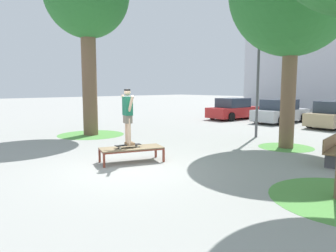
# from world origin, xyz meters

# --- Properties ---
(ground_plane) EXTENTS (120.00, 120.00, 0.00)m
(ground_plane) POSITION_xyz_m (0.00, 0.00, 0.00)
(ground_plane) COLOR #999993
(skate_box) EXTENTS (1.34, 2.04, 0.46)m
(skate_box) POSITION_xyz_m (-0.67, 0.55, 0.41)
(skate_box) COLOR brown
(skate_box) RESTS_ON ground
(skateboard) EXTENTS (0.41, 0.82, 0.09)m
(skateboard) POSITION_xyz_m (-0.71, 0.45, 0.54)
(skateboard) COLOR black
(skateboard) RESTS_ON skate_box
(skater) EXTENTS (0.98, 0.38, 1.69)m
(skater) POSITION_xyz_m (-0.71, 0.45, 1.53)
(skater) COLOR beige
(skater) RESTS_ON skateboard
(grass_patch_near_left) EXTENTS (3.15, 3.15, 0.01)m
(grass_patch_near_left) POSITION_xyz_m (-6.62, 2.35, 0.00)
(grass_patch_near_left) COLOR #519342
(grass_patch_near_left) RESTS_ON ground
(grass_patch_mid_back) EXTENTS (2.05, 2.05, 0.01)m
(grass_patch_mid_back) POSITION_xyz_m (1.29, 6.36, 0.00)
(grass_patch_mid_back) COLOR #519342
(grass_patch_mid_back) RESTS_ON ground
(car_red) EXTENTS (2.09, 4.28, 1.50)m
(car_red) POSITION_xyz_m (-6.59, 13.61, 0.69)
(car_red) COLOR red
(car_red) RESTS_ON ground
(car_silver) EXTENTS (2.06, 4.27, 1.50)m
(car_silver) POSITION_xyz_m (-3.21, 13.97, 0.69)
(car_silver) COLOR #B7BABF
(car_silver) RESTS_ON ground
(car_tan) EXTENTS (2.17, 4.32, 1.50)m
(car_tan) POSITION_xyz_m (0.16, 14.08, 0.69)
(car_tan) COLOR tan
(car_tan) RESTS_ON ground
(light_post) EXTENTS (0.36, 0.36, 5.83)m
(light_post) POSITION_xyz_m (-0.89, 7.68, 3.83)
(light_post) COLOR #4C4C51
(light_post) RESTS_ON ground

